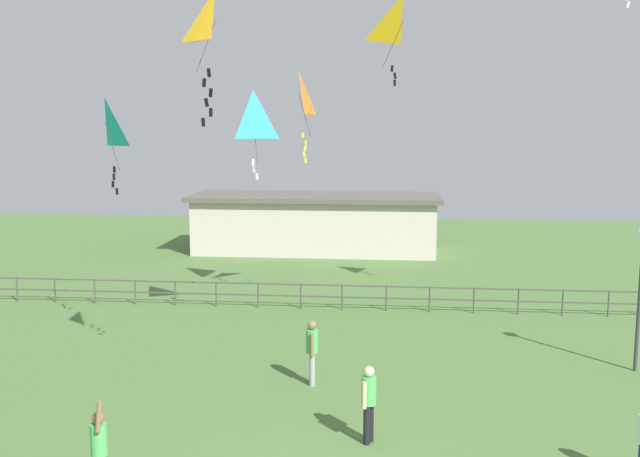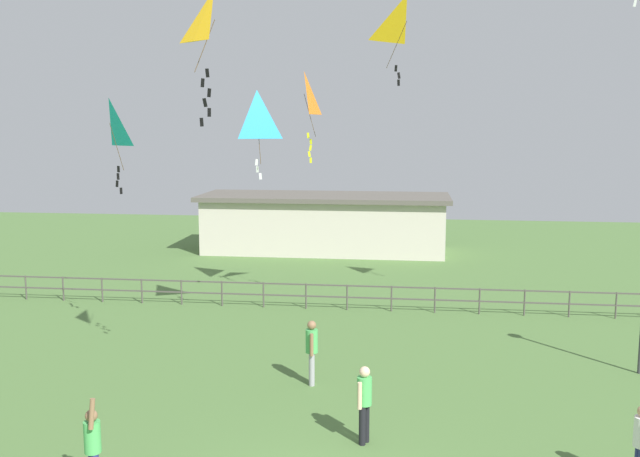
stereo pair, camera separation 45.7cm
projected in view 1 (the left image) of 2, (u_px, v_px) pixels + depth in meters
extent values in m
cylinder|color=#38383D|center=(639.00, 306.00, 19.33)|extent=(0.10, 0.10, 3.69)
cylinder|color=black|center=(367.00, 425.00, 15.03)|extent=(0.15, 0.15, 0.86)
cylinder|color=black|center=(370.00, 422.00, 15.17)|extent=(0.15, 0.15, 0.86)
cylinder|color=#4CB259|center=(369.00, 390.00, 14.99)|extent=(0.32, 0.32, 0.61)
sphere|color=beige|center=(369.00, 371.00, 14.93)|extent=(0.23, 0.23, 0.23)
cylinder|color=beige|center=(364.00, 395.00, 14.82)|extent=(0.09, 0.09, 0.58)
cylinder|color=beige|center=(373.00, 389.00, 15.17)|extent=(0.09, 0.09, 0.58)
cylinder|color=#4CB259|center=(99.00, 439.00, 12.75)|extent=(0.30, 0.30, 0.59)
sphere|color=#8C6647|center=(98.00, 418.00, 12.69)|extent=(0.22, 0.22, 0.22)
cylinder|color=#8C6647|center=(99.00, 416.00, 12.48)|extent=(0.17, 0.17, 0.57)
cylinder|color=#8C6647|center=(95.00, 437.00, 12.92)|extent=(0.09, 0.09, 0.56)
cylinder|color=#99999E|center=(312.00, 367.00, 18.57)|extent=(0.15, 0.15, 0.87)
cylinder|color=#99999E|center=(312.00, 370.00, 18.40)|extent=(0.15, 0.15, 0.87)
cylinder|color=#4CB259|center=(312.00, 341.00, 18.38)|extent=(0.32, 0.32, 0.62)
sphere|color=#8C6647|center=(312.00, 325.00, 18.32)|extent=(0.23, 0.23, 0.23)
cylinder|color=#8C6647|center=(312.00, 340.00, 18.60)|extent=(0.10, 0.10, 0.59)
cylinder|color=#8C6647|center=(312.00, 345.00, 18.18)|extent=(0.10, 0.10, 0.59)
pyramid|color=#198CD1|center=(254.00, 115.00, 22.02)|extent=(1.09, 0.81, 1.51)
cylinder|color=#4C381E|center=(256.00, 140.00, 21.94)|extent=(0.20, 0.39, 1.51)
cube|color=white|center=(253.00, 162.00, 22.01)|extent=(0.10, 0.04, 0.20)
cube|color=white|center=(254.00, 169.00, 22.05)|extent=(0.08, 0.04, 0.20)
cube|color=white|center=(257.00, 176.00, 22.11)|extent=(0.10, 0.04, 0.21)
pyramid|color=yellow|center=(403.00, 21.00, 21.66)|extent=(1.42, 1.44, 1.36)
cylinder|color=#4C381E|center=(393.00, 45.00, 22.06)|extent=(0.64, 0.58, 1.36)
cube|color=black|center=(392.00, 68.00, 22.16)|extent=(0.09, 0.05, 0.20)
cube|color=black|center=(395.00, 76.00, 22.23)|extent=(0.11, 0.03, 0.21)
cube|color=black|center=(395.00, 83.00, 22.26)|extent=(0.09, 0.03, 0.20)
pyramid|color=orange|center=(299.00, 94.00, 24.97)|extent=(0.62, 1.16, 1.52)
cylinder|color=#4C381E|center=(305.00, 115.00, 25.03)|extent=(0.44, 0.09, 1.52)
cube|color=yellow|center=(303.00, 135.00, 25.11)|extent=(0.10, 0.01, 0.20)
cube|color=yellow|center=(306.00, 142.00, 25.17)|extent=(0.09, 0.05, 0.20)
cube|color=yellow|center=(305.00, 148.00, 25.20)|extent=(0.11, 0.01, 0.21)
cube|color=yellow|center=(304.00, 154.00, 25.22)|extent=(0.11, 0.04, 0.21)
cube|color=yellow|center=(306.00, 160.00, 25.27)|extent=(0.08, 0.01, 0.20)
cube|color=white|center=(628.00, 5.00, 21.40)|extent=(0.10, 0.04, 0.21)
pyramid|color=#19B2B2|center=(105.00, 123.00, 20.80)|extent=(0.92, 0.81, 1.43)
cylinder|color=#4C381E|center=(113.00, 147.00, 21.07)|extent=(0.26, 0.38, 1.43)
cube|color=black|center=(114.00, 169.00, 21.17)|extent=(0.09, 0.04, 0.20)
cube|color=black|center=(114.00, 177.00, 21.20)|extent=(0.09, 0.04, 0.20)
cube|color=black|center=(113.00, 184.00, 21.22)|extent=(0.10, 0.02, 0.21)
cube|color=black|center=(117.00, 191.00, 21.29)|extent=(0.10, 0.05, 0.20)
pyramid|color=yellow|center=(216.00, 19.00, 15.93)|extent=(0.99, 0.95, 1.20)
cylinder|color=#4C381E|center=(206.00, 45.00, 15.80)|extent=(0.38, 0.49, 1.20)
cube|color=black|center=(209.00, 73.00, 15.90)|extent=(0.09, 0.04, 0.20)
cube|color=black|center=(204.00, 83.00, 15.90)|extent=(0.10, 0.02, 0.21)
cube|color=black|center=(211.00, 93.00, 15.98)|extent=(0.11, 0.04, 0.21)
cube|color=black|center=(206.00, 102.00, 15.98)|extent=(0.11, 0.05, 0.21)
cube|color=black|center=(211.00, 112.00, 16.04)|extent=(0.08, 0.02, 0.20)
cube|color=black|center=(203.00, 122.00, 16.01)|extent=(0.09, 0.02, 0.20)
cylinder|color=#4C4742|center=(17.00, 289.00, 27.23)|extent=(0.06, 0.06, 0.95)
cylinder|color=#4C4742|center=(55.00, 290.00, 27.08)|extent=(0.06, 0.06, 0.95)
cylinder|color=#4C4742|center=(95.00, 291.00, 26.92)|extent=(0.06, 0.06, 0.95)
cylinder|color=#4C4742|center=(135.00, 292.00, 26.77)|extent=(0.06, 0.06, 0.95)
cylinder|color=#4C4742|center=(175.00, 293.00, 26.61)|extent=(0.06, 0.06, 0.95)
cylinder|color=#4C4742|center=(216.00, 294.00, 26.46)|extent=(0.06, 0.06, 0.95)
cylinder|color=#4C4742|center=(258.00, 295.00, 26.30)|extent=(0.06, 0.06, 0.95)
cylinder|color=#4C4742|center=(301.00, 296.00, 26.14)|extent=(0.06, 0.06, 0.95)
cylinder|color=#4C4742|center=(342.00, 297.00, 25.99)|extent=(0.06, 0.06, 0.95)
cylinder|color=#4C4742|center=(386.00, 298.00, 25.83)|extent=(0.06, 0.06, 0.95)
cylinder|color=#4C4742|center=(430.00, 299.00, 25.68)|extent=(0.06, 0.06, 0.95)
cylinder|color=#4C4742|center=(474.00, 300.00, 25.52)|extent=(0.06, 0.06, 0.95)
cylinder|color=#4C4742|center=(518.00, 301.00, 25.36)|extent=(0.06, 0.06, 0.95)
cylinder|color=#4C4742|center=(563.00, 302.00, 25.21)|extent=(0.06, 0.06, 0.95)
cylinder|color=#4C4742|center=(609.00, 304.00, 25.06)|extent=(0.06, 0.06, 0.95)
cube|color=#4C4742|center=(361.00, 286.00, 25.86)|extent=(36.00, 0.05, 0.05)
cube|color=#4C4742|center=(361.00, 298.00, 25.92)|extent=(36.00, 0.05, 0.05)
cube|color=beige|center=(315.00, 225.00, 37.89)|extent=(12.63, 4.19, 2.82)
cube|color=#59544C|center=(315.00, 197.00, 37.67)|extent=(13.23, 4.79, 0.24)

